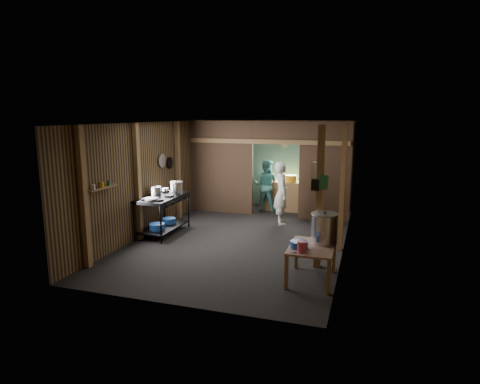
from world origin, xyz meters
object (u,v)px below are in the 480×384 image
(yellow_tub, at_px, (290,179))
(pink_bucket, at_px, (302,247))
(prep_table, at_px, (311,263))
(stock_pot, at_px, (324,229))
(cook, at_px, (282,193))
(gas_range, at_px, (163,215))
(stove_pot_large, at_px, (177,188))

(yellow_tub, bearing_deg, pink_bucket, -77.28)
(prep_table, xyz_separation_m, yellow_tub, (-1.30, 4.91, 0.65))
(prep_table, height_order, yellow_tub, yellow_tub)
(prep_table, relative_size, stock_pot, 1.90)
(yellow_tub, distance_m, cook, 1.51)
(prep_table, bearing_deg, cook, 110.01)
(gas_range, xyz_separation_m, prep_table, (3.71, -1.69, -0.15))
(prep_table, height_order, pink_bucket, pink_bucket)
(stock_pot, height_order, yellow_tub, stock_pot)
(stock_pot, relative_size, cook, 0.34)
(gas_range, xyz_separation_m, cook, (2.47, 1.72, 0.35))
(prep_table, relative_size, pink_bucket, 5.91)
(prep_table, xyz_separation_m, cook, (-1.24, 3.41, 0.50))
(stock_pot, distance_m, pink_bucket, 0.68)
(cook, bearing_deg, pink_bucket, 176.99)
(gas_range, xyz_separation_m, yellow_tub, (2.41, 3.22, 0.50))
(gas_range, height_order, cook, cook)
(prep_table, relative_size, stove_pot_large, 3.35)
(prep_table, distance_m, pink_bucket, 0.53)
(prep_table, height_order, stock_pot, stock_pot)
(prep_table, distance_m, yellow_tub, 5.13)
(prep_table, bearing_deg, stove_pot_large, 149.20)
(stock_pot, bearing_deg, gas_range, 159.67)
(yellow_tub, height_order, cook, cook)
(stove_pot_large, xyz_separation_m, yellow_tub, (2.24, 2.80, -0.09))
(stove_pot_large, relative_size, pink_bucket, 1.76)
(stove_pot_large, bearing_deg, pink_bucket, -35.60)
(prep_table, distance_m, stock_pot, 0.63)
(stove_pot_large, height_order, yellow_tub, stove_pot_large)
(cook, bearing_deg, gas_range, 105.15)
(cook, bearing_deg, stove_pot_large, 99.84)
(stove_pot_large, distance_m, yellow_tub, 3.59)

